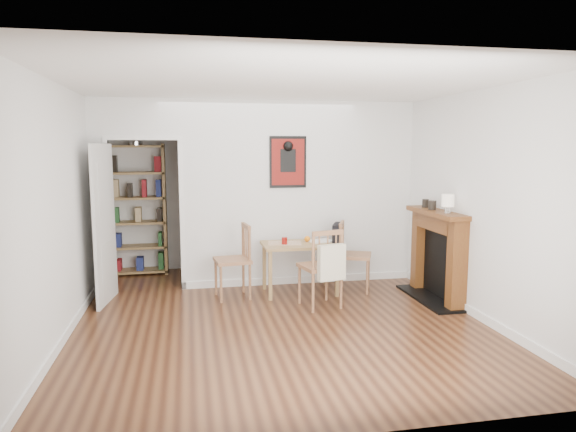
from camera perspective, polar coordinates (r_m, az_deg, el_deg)
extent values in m
plane|color=brown|center=(6.13, -1.32, -10.95)|extent=(5.20, 5.20, 0.00)
plane|color=silver|center=(8.41, -4.34, 3.16)|extent=(4.50, 0.00, 4.50)
plane|color=silver|center=(3.34, 6.16, -3.74)|extent=(4.50, 0.00, 4.50)
plane|color=silver|center=(5.91, -23.42, 0.64)|extent=(0.00, 5.20, 5.20)
plane|color=silver|center=(6.61, 18.26, 1.57)|extent=(0.00, 5.20, 5.20)
plane|color=white|center=(5.85, -1.40, 13.97)|extent=(5.20, 5.20, 0.00)
cube|color=silver|center=(7.33, 1.24, 2.52)|extent=(3.35, 0.10, 2.60)
cube|color=silver|center=(7.25, -20.11, 2.00)|extent=(0.25, 0.10, 2.60)
cube|color=silver|center=(7.16, -15.88, 10.32)|extent=(0.90, 0.10, 0.55)
cube|color=white|center=(7.27, -19.27, -0.14)|extent=(0.06, 0.14, 2.05)
cube|color=white|center=(7.19, -11.69, 0.06)|extent=(0.06, 0.14, 2.05)
cube|color=white|center=(7.48, 1.31, -7.10)|extent=(3.35, 0.02, 0.10)
cube|color=white|center=(5.62, -23.95, -12.87)|extent=(0.02, 4.00, 0.10)
cube|color=white|center=(6.35, 20.38, -10.32)|extent=(0.02, 4.00, 0.10)
cube|color=silver|center=(6.81, -19.74, -0.87)|extent=(0.15, 0.80, 2.00)
cube|color=black|center=(7.20, -0.01, 6.02)|extent=(0.52, 0.02, 0.72)
cube|color=maroon|center=(7.19, 0.01, 6.01)|extent=(0.46, 0.00, 0.64)
cube|color=#A37F4C|center=(6.87, 1.32, -3.20)|extent=(1.00, 0.64, 0.04)
cube|color=#A37F4C|center=(6.61, -1.99, -6.66)|extent=(0.05, 0.05, 0.64)
cube|color=#A37F4C|center=(6.80, 5.48, -6.28)|extent=(0.05, 0.05, 0.64)
cube|color=#A37F4C|center=(7.12, -2.66, -5.63)|extent=(0.05, 0.05, 0.64)
cube|color=#A37F4C|center=(7.29, 4.30, -5.31)|extent=(0.05, 0.05, 0.64)
cube|color=black|center=(7.07, 5.43, -2.85)|extent=(0.25, 0.40, 0.50)
cube|color=beige|center=(6.09, 4.71, -5.10)|extent=(0.35, 0.18, 0.43)
cube|color=#A37F4C|center=(8.27, -19.09, 0.63)|extent=(0.04, 0.34, 2.01)
cube|color=#A37F4C|center=(8.19, -13.51, 0.78)|extent=(0.04, 0.34, 2.01)
cube|color=#A37F4C|center=(8.39, -16.06, -5.84)|extent=(0.85, 0.34, 0.03)
cube|color=#A37F4C|center=(8.25, -16.26, -0.68)|extent=(0.85, 0.34, 0.03)
cube|color=#A37F4C|center=(8.17, -16.57, 7.42)|extent=(0.85, 0.34, 0.03)
cube|color=maroon|center=(8.22, -16.31, 0.70)|extent=(0.74, 0.28, 0.28)
cube|color=brown|center=(6.47, 18.27, -5.30)|extent=(0.20, 0.16, 1.10)
cube|color=brown|center=(7.33, 14.49, -3.66)|extent=(0.20, 0.16, 1.10)
cube|color=brown|center=(6.78, 16.22, 0.35)|extent=(0.30, 1.21, 0.06)
cube|color=brown|center=(6.81, 16.40, -0.73)|extent=(0.20, 0.85, 0.20)
cube|color=black|center=(6.94, 16.67, -5.21)|extent=(0.08, 0.81, 0.88)
cube|color=black|center=(6.99, 15.65, -8.75)|extent=(0.45, 1.25, 0.03)
cylinder|color=maroon|center=(6.77, -0.39, -2.78)|extent=(0.08, 0.08, 0.10)
sphere|color=orange|center=(6.98, 2.15, -2.55)|extent=(0.08, 0.08, 0.08)
cube|color=beige|center=(6.87, -0.37, -3.02)|extent=(0.48, 0.39, 0.00)
cube|color=white|center=(7.01, 3.66, -2.78)|extent=(0.38, 0.32, 0.02)
cylinder|color=silver|center=(6.48, 17.31, 0.63)|extent=(0.07, 0.07, 0.09)
cylinder|color=beige|center=(6.47, 17.35, 1.66)|extent=(0.15, 0.15, 0.15)
cylinder|color=black|center=(6.82, 15.74, 1.17)|extent=(0.10, 0.10, 0.12)
cylinder|color=black|center=(7.06, 15.02, 1.37)|extent=(0.09, 0.09, 0.11)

